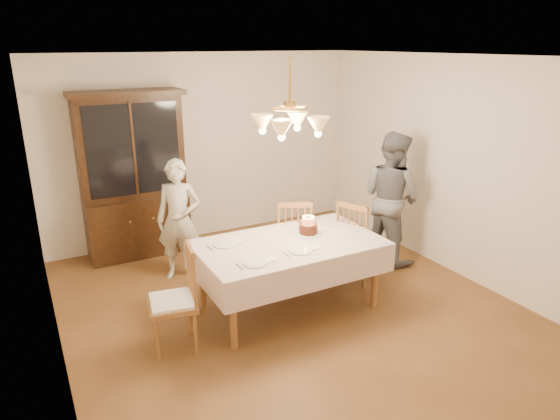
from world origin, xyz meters
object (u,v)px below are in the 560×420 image
elderly_woman (179,220)px  chair_far_side (293,242)px  dining_table (289,249)px  birthday_cake (308,229)px  china_hutch (134,178)px

elderly_woman → chair_far_side: bearing=6.7°
dining_table → elderly_woman: size_ratio=1.30×
dining_table → chair_far_side: (0.42, 0.65, -0.24)m
chair_far_side → elderly_woman: size_ratio=0.68×
dining_table → chair_far_side: chair_far_side is taller
dining_table → birthday_cake: size_ratio=6.33×
china_hutch → birthday_cake: bearing=-57.9°
china_hutch → birthday_cake: (1.35, -2.16, -0.23)m
dining_table → elderly_woman: bearing=122.0°
china_hutch → dining_table: bearing=-64.8°
elderly_woman → birthday_cake: size_ratio=4.87×
chair_far_side → china_hutch: bearing=132.7°
elderly_woman → birthday_cake: (1.07, -1.16, 0.08)m
china_hutch → elderly_woman: 1.08m
dining_table → birthday_cake: (0.29, 0.10, 0.13)m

